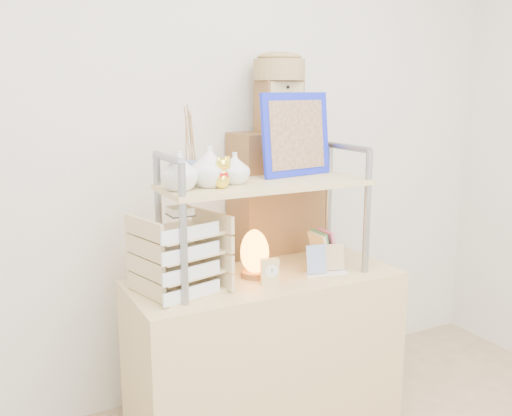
# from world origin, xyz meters

# --- Properties ---
(room_shell) EXTENTS (3.42, 3.41, 2.61)m
(room_shell) POSITION_xyz_m (0.00, 0.39, 1.69)
(room_shell) COLOR silver
(room_shell) RESTS_ON ground
(desk) EXTENTS (1.20, 0.50, 0.75)m
(desk) POSITION_xyz_m (0.00, 1.20, 0.38)
(desk) COLOR tan
(desk) RESTS_ON ground
(cabinet) EXTENTS (0.46, 0.26, 1.35)m
(cabinet) POSITION_xyz_m (0.26, 1.57, 0.68)
(cabinet) COLOR brown
(cabinet) RESTS_ON ground
(hutch) EXTENTS (0.92, 0.34, 0.79)m
(hutch) POSITION_xyz_m (-0.09, 1.21, 1.20)
(hutch) COLOR gray
(hutch) RESTS_ON desk
(letter_tray) EXTENTS (0.35, 0.34, 0.35)m
(letter_tray) POSITION_xyz_m (-0.39, 1.19, 0.89)
(letter_tray) COLOR tan
(letter_tray) RESTS_ON desk
(salt_lamp) EXTENTS (0.14, 0.13, 0.21)m
(salt_lamp) POSITION_xyz_m (-0.04, 1.22, 0.86)
(salt_lamp) COLOR brown
(salt_lamp) RESTS_ON desk
(desk_clock) EXTENTS (0.08, 0.05, 0.11)m
(desk_clock) POSITION_xyz_m (-0.03, 1.11, 0.80)
(desk_clock) COLOR tan
(desk_clock) RESTS_ON desk
(postcard_stand) EXTENTS (0.20, 0.09, 0.14)m
(postcard_stand) POSITION_xyz_m (0.26, 1.11, 0.79)
(postcard_stand) COLOR white
(postcard_stand) RESTS_ON desk
(drawer_chest) EXTENTS (0.20, 0.16, 0.25)m
(drawer_chest) POSITION_xyz_m (0.26, 1.55, 1.48)
(drawer_chest) COLOR brown
(drawer_chest) RESTS_ON cabinet
(woven_basket) EXTENTS (0.25, 0.25, 0.10)m
(woven_basket) POSITION_xyz_m (0.26, 1.55, 1.65)
(woven_basket) COLOR olive
(woven_basket) RESTS_ON drawer_chest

